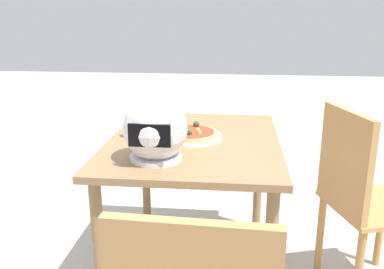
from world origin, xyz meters
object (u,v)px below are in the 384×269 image
object	(u,v)px
pizza	(190,133)
chair_side	(360,194)
drinking_glass	(135,126)
dining_table	(194,158)
motorcycle_helmet	(155,130)

from	to	relation	value
pizza	chair_side	distance (m)	0.83
drinking_glass	dining_table	bearing A→B (deg)	179.75
chair_side	motorcycle_helmet	bearing A→B (deg)	12.77
dining_table	motorcycle_helmet	size ratio (longest dim) A/B	3.92
motorcycle_helmet	drinking_glass	bearing A→B (deg)	-62.22
pizza	chair_side	world-z (taller)	chair_side
motorcycle_helmet	chair_side	bearing A→B (deg)	-167.23
pizza	drinking_glass	world-z (taller)	drinking_glass
dining_table	motorcycle_helmet	xyz separation A→B (m)	(0.13, 0.30, 0.22)
pizza	motorcycle_helmet	world-z (taller)	motorcycle_helmet
pizza	chair_side	size ratio (longest dim) A/B	0.30
motorcycle_helmet	drinking_glass	size ratio (longest dim) A/B	2.21
dining_table	chair_side	distance (m)	0.78
motorcycle_helmet	drinking_glass	xyz separation A→B (m)	(0.16, -0.30, -0.07)
dining_table	chair_side	size ratio (longest dim) A/B	1.15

